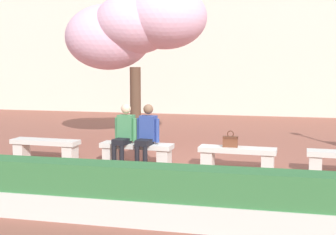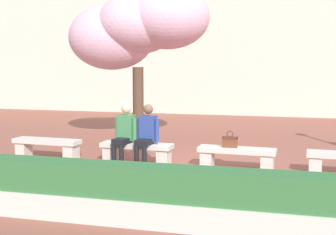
# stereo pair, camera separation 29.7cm
# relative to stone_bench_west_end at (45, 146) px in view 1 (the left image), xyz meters

# --- Properties ---
(ground_plane) EXTENTS (100.00, 100.00, 0.00)m
(ground_plane) POSITION_rel_stone_bench_west_end_xyz_m (3.21, 0.00, -0.30)
(ground_plane) COLOR #8E5142
(building_facade) EXTENTS (28.00, 4.00, 7.23)m
(building_facade) POSITION_rel_stone_bench_west_end_xyz_m (3.21, 11.83, 3.32)
(building_facade) COLOR beige
(building_facade) RESTS_ON ground
(stone_bench_west_end) EXTENTS (1.58, 0.49, 0.45)m
(stone_bench_west_end) POSITION_rel_stone_bench_west_end_xyz_m (0.00, 0.00, 0.00)
(stone_bench_west_end) COLOR beige
(stone_bench_west_end) RESTS_ON ground
(stone_bench_near_west) EXTENTS (1.58, 0.49, 0.45)m
(stone_bench_near_west) POSITION_rel_stone_bench_west_end_xyz_m (2.14, 0.00, 0.00)
(stone_bench_near_west) COLOR beige
(stone_bench_near_west) RESTS_ON ground
(stone_bench_center) EXTENTS (1.58, 0.49, 0.45)m
(stone_bench_center) POSITION_rel_stone_bench_west_end_xyz_m (4.28, 0.00, 0.00)
(stone_bench_center) COLOR beige
(stone_bench_center) RESTS_ON ground
(person_seated_left) EXTENTS (0.51, 0.72, 1.29)m
(person_seated_left) POSITION_rel_stone_bench_west_end_xyz_m (1.88, -0.05, 0.40)
(person_seated_left) COLOR black
(person_seated_left) RESTS_ON ground
(person_seated_right) EXTENTS (0.51, 0.71, 1.29)m
(person_seated_right) POSITION_rel_stone_bench_west_end_xyz_m (2.38, -0.05, 0.40)
(person_seated_right) COLOR black
(person_seated_right) RESTS_ON ground
(handbag) EXTENTS (0.30, 0.15, 0.34)m
(handbag) POSITION_rel_stone_bench_west_end_xyz_m (4.13, 0.01, 0.28)
(handbag) COLOR brown
(handbag) RESTS_ON stone_bench_center
(cherry_tree_main) EXTENTS (3.81, 2.25, 4.12)m
(cherry_tree_main) POSITION_rel_stone_bench_west_end_xyz_m (1.39, 2.37, 2.79)
(cherry_tree_main) COLOR #513828
(cherry_tree_main) RESTS_ON ground
(planter_hedge_foreground) EXTENTS (10.66, 0.50, 0.80)m
(planter_hedge_foreground) POSITION_rel_stone_bench_west_end_xyz_m (3.21, -3.54, 0.09)
(planter_hedge_foreground) COLOR beige
(planter_hedge_foreground) RESTS_ON ground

